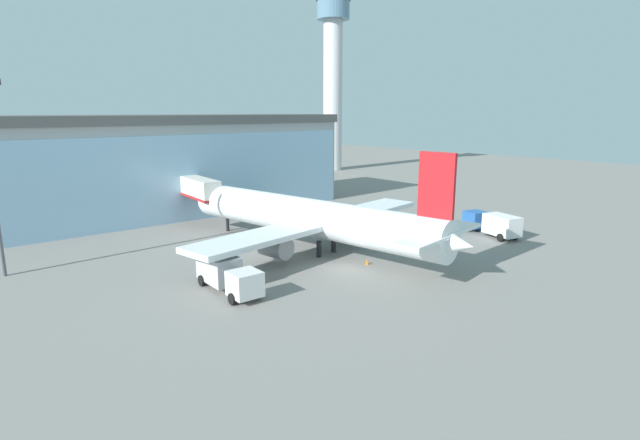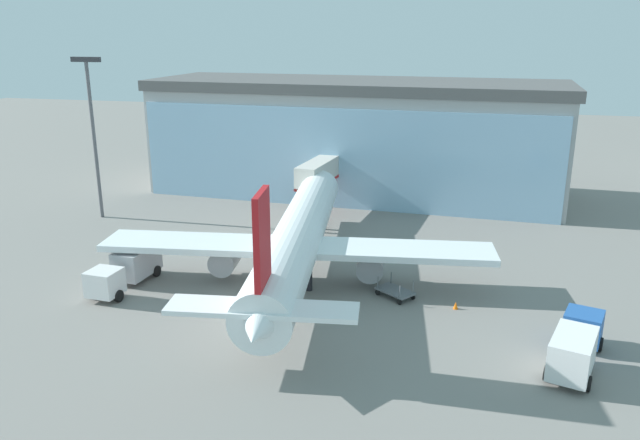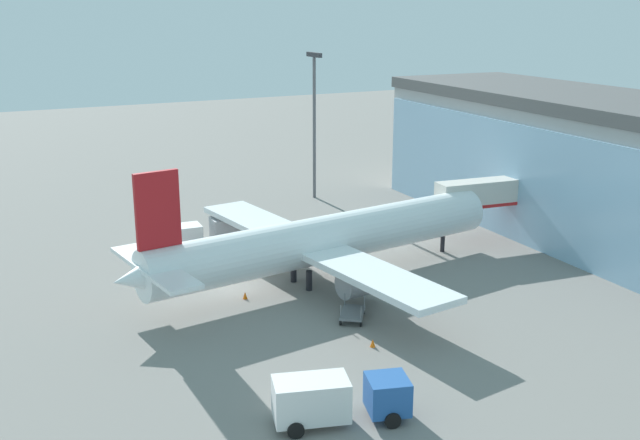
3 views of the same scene
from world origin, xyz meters
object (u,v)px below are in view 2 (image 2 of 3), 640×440
fuel_truck (576,345)px  safety_cone_wingtip (456,305)px  jet_bridge (323,171)px  airplane (298,239)px  baggage_cart (395,291)px  catering_truck (127,268)px  apron_light_mast (93,123)px  safety_cone_nose (282,315)px

fuel_truck → safety_cone_wingtip: fuel_truck is taller
jet_bridge → safety_cone_wingtip: bearing=-139.5°
airplane → baggage_cart: size_ratio=11.01×
jet_bridge → baggage_cart: (10.63, -21.12, -4.07)m
catering_truck → fuel_truck: size_ratio=0.97×
jet_bridge → safety_cone_wingtip: jet_bridge is taller
jet_bridge → apron_light_mast: apron_light_mast is taller
airplane → fuel_truck: 21.72m
fuel_truck → safety_cone_wingtip: (-7.13, 6.51, -1.19)m
safety_cone_nose → safety_cone_wingtip: size_ratio=1.00×
apron_light_mast → baggage_cart: 37.01m
baggage_cart → safety_cone_wingtip: (4.50, -0.99, -0.23)m
airplane → safety_cone_wingtip: bearing=-109.3°
catering_truck → apron_light_mast: bearing=-138.6°
baggage_cart → fuel_truck: bearing=-176.9°
apron_light_mast → airplane: (25.16, -11.81, -6.59)m
safety_cone_nose → safety_cone_wingtip: bearing=20.8°
jet_bridge → fuel_truck: jet_bridge is taller
airplane → safety_cone_nose: (0.84, -7.00, -3.16)m
jet_bridge → airplane: bearing=-166.3°
airplane → safety_cone_nose: bearing=179.1°
catering_truck → airplane: bearing=112.6°
airplane → fuel_truck: (19.63, -9.08, -1.97)m
airplane → jet_bridge: bearing=-0.1°
safety_cone_nose → catering_truck: bearing=168.9°
catering_truck → safety_cone_wingtip: size_ratio=13.50×
apron_light_mast → fuel_truck: size_ratio=2.18×
jet_bridge → safety_cone_nose: (3.47, -26.54, -4.30)m
jet_bridge → safety_cone_nose: jet_bridge is taller
apron_light_mast → safety_cone_wingtip: apron_light_mast is taller
apron_light_mast → safety_cone_nose: apron_light_mast is taller
fuel_truck → catering_truck: bearing=97.7°
jet_bridge → apron_light_mast: 24.44m
safety_cone_nose → safety_cone_wingtip: 12.48m
apron_light_mast → catering_truck: size_ratio=2.24×
airplane → catering_truck: size_ratio=4.75×
fuel_truck → safety_cone_nose: (-18.79, 2.08, -1.19)m
airplane → safety_cone_wingtip: (12.51, -2.57, -3.16)m
fuel_truck → baggage_cart: bearing=73.2°
apron_light_mast → fuel_truck: 50.16m
catering_truck → baggage_cart: 20.84m
safety_cone_wingtip → fuel_truck: bearing=-42.4°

